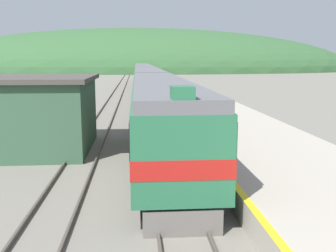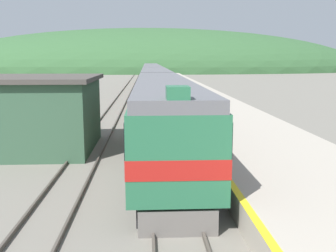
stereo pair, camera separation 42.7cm
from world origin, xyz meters
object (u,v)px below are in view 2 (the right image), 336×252
express_train_lead_car (163,113)px  carriage_third (152,77)px  carriage_second (155,86)px  carriage_fourth (151,73)px

express_train_lead_car → carriage_third: bearing=90.0°
carriage_third → carriage_second: bearing=-90.0°
express_train_lead_car → carriage_second: size_ratio=1.11×
carriage_third → carriage_fourth: size_ratio=1.00×
carriage_second → carriage_fourth: 40.22m
carriage_fourth → carriage_second: bearing=-90.0°
express_train_lead_car → carriage_third: 41.47m
express_train_lead_car → carriage_fourth: size_ratio=1.11×
carriage_second → carriage_fourth: same height
carriage_third → carriage_fourth: (0.00, 20.11, 0.00)m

